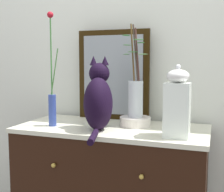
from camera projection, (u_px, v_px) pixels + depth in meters
name	position (u px, v px, depth m)	size (l,w,h in m)	color
wall_back	(128.00, 44.00, 2.00)	(4.40, 0.08, 2.60)	silver
sideboard	(112.00, 192.00, 1.79)	(1.10, 0.52, 0.81)	black
mirror_leaning	(113.00, 75.00, 1.95)	(0.48, 0.03, 0.58)	black
cat_sitting	(98.00, 100.00, 1.65)	(0.21, 0.45, 0.41)	black
vase_slim_green	(52.00, 97.00, 1.75)	(0.07, 0.04, 0.66)	#314595
bowl_porcelain	(135.00, 121.00, 1.76)	(0.18, 0.18, 0.05)	white
vase_glass_clear	(135.00, 94.00, 1.74)	(0.16, 0.13, 0.54)	silver
jar_lidded_porcelain	(177.00, 104.00, 1.49)	(0.12, 0.12, 0.36)	white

